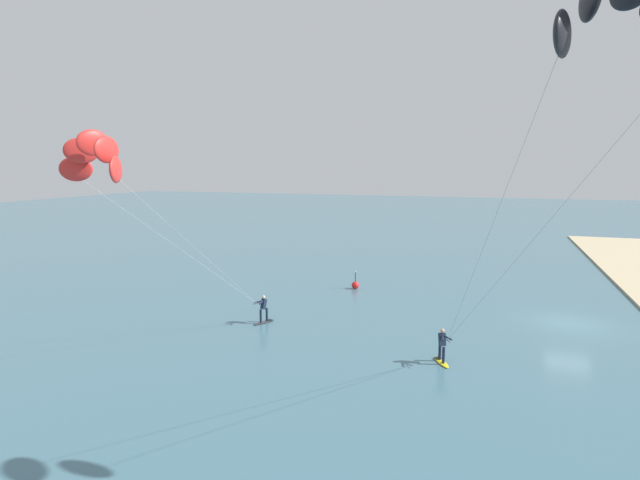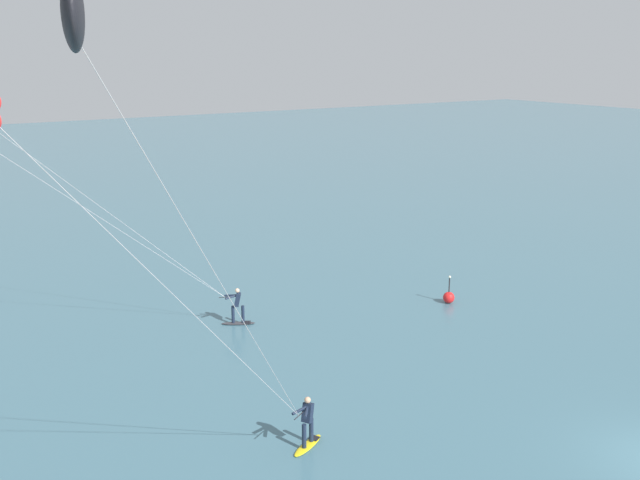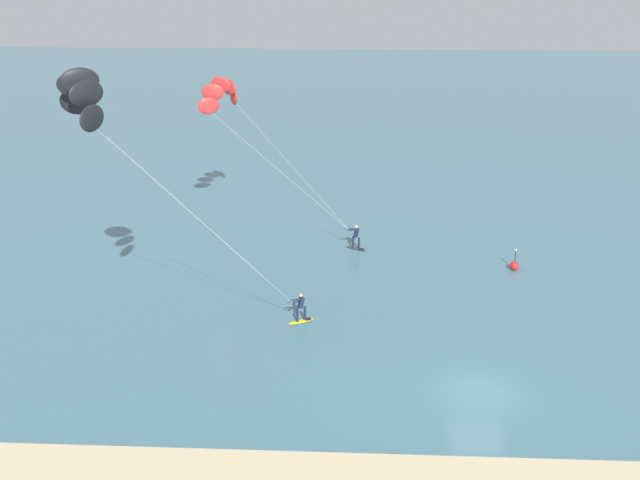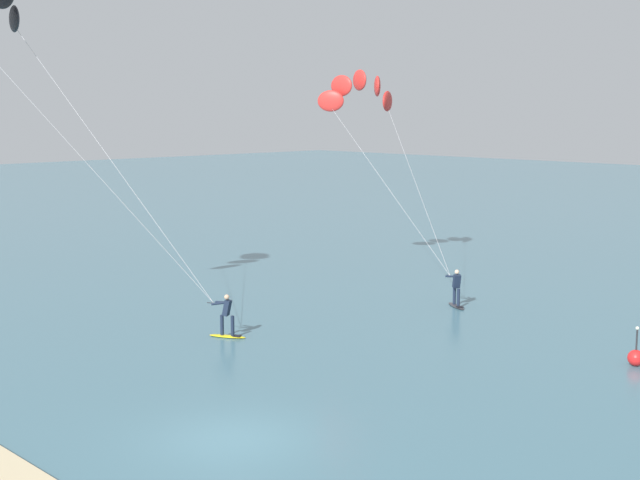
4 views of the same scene
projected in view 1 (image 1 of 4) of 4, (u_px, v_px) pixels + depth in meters
ground_plane at (570, 324)px, 30.11m from camera, size 240.00×240.00×0.00m
kitesurfer_nearshore at (616, 40)px, 13.01m from camera, size 11.26×7.92×14.18m
kitesurfer_mid_water at (105, 167)px, 21.81m from camera, size 11.21×6.21×10.77m
marker_buoy at (355, 285)px, 38.55m from camera, size 0.56×0.56×1.38m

